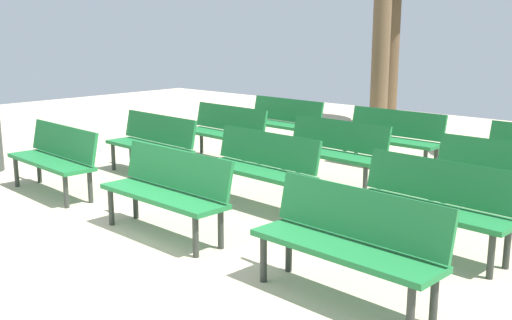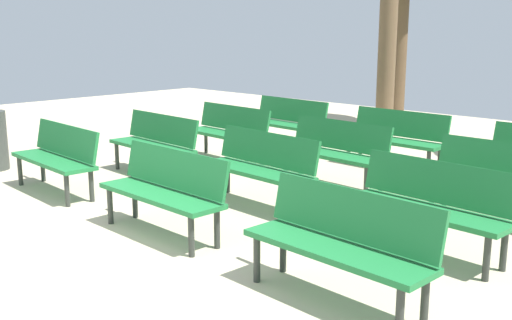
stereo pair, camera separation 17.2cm
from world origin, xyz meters
The scene contains 13 objects.
ground_plane centered at (0.00, 0.00, 0.00)m, with size 24.00×24.00×0.00m, color #BCAD8E.
bench_r0_c0 centered at (-2.24, 1.63, 0.50)m, with size 1.62×0.57×0.87m.
bench_r0_c1 centered at (0.09, 1.57, 0.50)m, with size 1.61×0.51×0.87m.
bench_r0_c2 centered at (2.33, 1.54, 0.50)m, with size 1.62×0.54×0.87m.
bench_r1_c0 centered at (-2.12, 3.10, 0.50)m, with size 1.62×0.55×0.87m.
bench_r1_c1 centered at (0.05, 3.03, 0.50)m, with size 1.62×0.56×0.87m.
bench_r1_c2 centered at (2.32, 2.96, 0.50)m, with size 1.62×0.56×0.87m.
bench_r2_c0 centered at (-2.08, 4.53, 0.50)m, with size 1.62×0.57×0.87m.
bench_r2_c1 centered at (0.12, 4.43, 0.50)m, with size 1.62×0.55×0.87m.
bench_r2_c2 centered at (2.42, 4.40, 0.50)m, with size 1.60×0.49×0.87m.
bench_r3_c0 centered at (-2.07, 5.95, 0.50)m, with size 1.62×0.56×0.87m.
bench_r3_c1 centered at (0.17, 5.90, 0.50)m, with size 1.61×0.51×0.87m.
tree_1 centered at (-1.24, 7.81, 1.33)m, with size 0.33×0.33×2.65m.
Camera 1 is at (4.84, -2.26, 2.10)m, focal length 42.75 mm.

